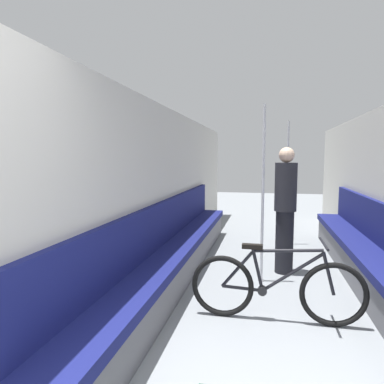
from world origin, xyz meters
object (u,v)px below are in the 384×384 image
at_px(passenger_standing, 285,209).
at_px(bench_seat_row_right, 376,267).
at_px(grab_pole_far, 287,185).
at_px(bicycle, 276,288).
at_px(grab_pole_near, 263,197).
at_px(bench_seat_row_left, 175,255).

bearing_deg(passenger_standing, bench_seat_row_right, -66.85).
bearing_deg(grab_pole_far, bicycle, -94.69).
relative_size(bench_seat_row_right, bicycle, 3.45).
distance_m(bench_seat_row_right, passenger_standing, 1.31).
relative_size(bicycle, grab_pole_near, 0.74).
bearing_deg(grab_pole_near, bicycle, -81.99).
distance_m(grab_pole_far, passenger_standing, 1.67).
bearing_deg(bench_seat_row_right, passenger_standing, 149.24).
bearing_deg(passenger_standing, bicycle, -131.71).
distance_m(grab_pole_near, passenger_standing, 0.55).
relative_size(bench_seat_row_left, passenger_standing, 3.33).
bearing_deg(bench_seat_row_right, bench_seat_row_left, 180.00).
height_order(bench_seat_row_left, grab_pole_near, grab_pole_near).
height_order(bench_seat_row_right, grab_pole_far, grab_pole_far).
height_order(bench_seat_row_right, bicycle, bench_seat_row_right).
xyz_separation_m(bench_seat_row_left, bicycle, (1.26, -0.91, 0.00)).
distance_m(bicycle, grab_pole_near, 1.35).
distance_m(bench_seat_row_right, bicycle, 1.47).
distance_m(grab_pole_near, grab_pole_far, 2.10).
height_order(grab_pole_near, grab_pole_far, same).
xyz_separation_m(bench_seat_row_right, bicycle, (-1.16, -0.91, 0.00)).
bearing_deg(bicycle, passenger_standing, 99.04).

